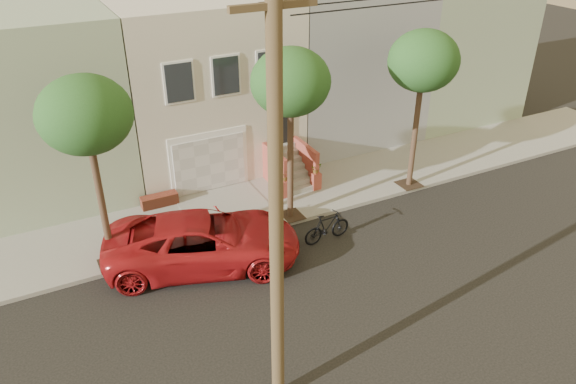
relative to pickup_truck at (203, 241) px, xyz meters
name	(u,v)px	position (x,y,z in m)	size (l,w,h in m)	color
ground	(319,286)	(2.76, -2.77, -0.87)	(90.00, 90.00, 0.00)	black
sidewalk	(250,206)	(2.76, 2.58, -0.79)	(40.00, 3.70, 0.15)	gray
house_row	(194,76)	(2.77, 8.42, 2.78)	(33.10, 11.70, 7.00)	beige
tree_left	(85,116)	(-2.74, 1.13, 4.39)	(2.70, 2.57, 6.30)	#2D2116
tree_mid	(291,83)	(3.76, 1.13, 4.39)	(2.70, 2.57, 6.30)	#2D2116
tree_right	(424,62)	(9.26, 1.13, 4.39)	(2.70, 2.57, 6.30)	#2D2116
pickup_truck	(203,241)	(0.00, 0.00, 0.00)	(2.89, 6.26, 1.74)	#A11518
motorcycle	(327,227)	(4.26, -0.68, -0.32)	(0.51, 1.82, 1.09)	black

